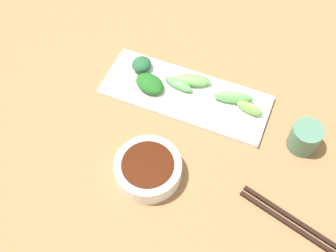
% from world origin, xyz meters
% --- Properties ---
extents(tabletop, '(2.10, 2.10, 0.02)m').
position_xyz_m(tabletop, '(0.00, 0.00, 0.01)').
color(tabletop, '#966740').
rests_on(tabletop, ground).
extents(sauce_bowl, '(0.14, 0.14, 0.04)m').
position_xyz_m(sauce_bowl, '(-0.13, -0.02, 0.04)').
color(sauce_bowl, white).
rests_on(sauce_bowl, tabletop).
extents(serving_plate, '(0.14, 0.39, 0.01)m').
position_xyz_m(serving_plate, '(0.08, -0.02, 0.03)').
color(serving_plate, white).
rests_on(serving_plate, tabletop).
extents(broccoli_stalk_0, '(0.03, 0.06, 0.03)m').
position_xyz_m(broccoli_stalk_0, '(0.09, -0.17, 0.05)').
color(broccoli_stalk_0, '#77B34D').
rests_on(broccoli_stalk_0, serving_plate).
extents(broccoli_stalk_1, '(0.05, 0.09, 0.03)m').
position_xyz_m(broccoli_stalk_1, '(0.11, -0.13, 0.05)').
color(broccoli_stalk_1, '#65B05A').
rests_on(broccoli_stalk_1, serving_plate).
extents(broccoli_stalk_2, '(0.03, 0.08, 0.02)m').
position_xyz_m(broccoli_stalk_2, '(0.10, 0.00, 0.04)').
color(broccoli_stalk_2, '#5C9F55').
rests_on(broccoli_stalk_2, serving_plate).
extents(broccoli_leafy_3, '(0.06, 0.06, 0.03)m').
position_xyz_m(broccoli_leafy_3, '(0.11, 0.10, 0.05)').
color(broccoli_leafy_3, '#215533').
rests_on(broccoli_leafy_3, serving_plate).
extents(broccoli_leafy_4, '(0.07, 0.08, 0.03)m').
position_xyz_m(broccoli_leafy_4, '(0.07, 0.06, 0.04)').
color(broccoli_leafy_4, '#1E5C1D').
rests_on(broccoli_leafy_4, serving_plate).
extents(broccoli_stalk_5, '(0.05, 0.09, 0.02)m').
position_xyz_m(broccoli_stalk_5, '(0.12, -0.03, 0.04)').
color(broccoli_stalk_5, '#69B350').
rests_on(broccoli_stalk_5, serving_plate).
extents(chopsticks, '(0.08, 0.23, 0.01)m').
position_xyz_m(chopsticks, '(-0.12, -0.33, 0.02)').
color(chopsticks, black).
rests_on(chopsticks, tabletop).
extents(tea_cup, '(0.06, 0.06, 0.06)m').
position_xyz_m(tea_cup, '(0.06, -0.30, 0.05)').
color(tea_cup, '#4B765D').
rests_on(tea_cup, tabletop).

